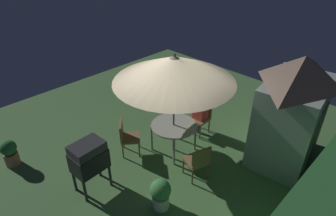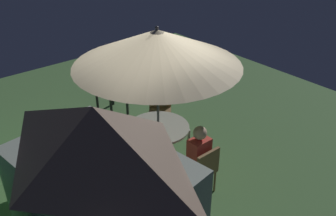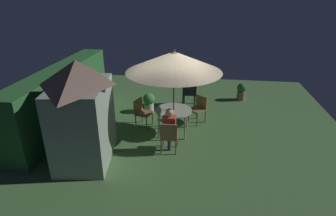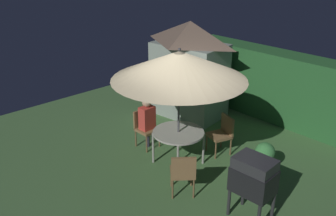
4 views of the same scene
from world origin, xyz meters
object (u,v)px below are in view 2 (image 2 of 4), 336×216
patio_table (158,130)px  chair_near_shed (202,168)px  patio_umbrella (157,48)px  chair_toward_hedge (97,152)px  person_in_red (199,152)px  potted_plant_by_shed (156,64)px  bbq_grill (110,79)px  potted_plant_by_grill (68,131)px  chair_far_side (160,108)px  garden_shed (104,212)px

patio_table → chair_near_shed: chair_near_shed is taller
patio_umbrella → chair_toward_hedge: (0.35, 1.07, -1.73)m
person_in_red → patio_table: bearing=0.6°
person_in_red → potted_plant_by_shed: bearing=-29.7°
patio_table → person_in_red: person_in_red is taller
chair_toward_hedge → bbq_grill: bearing=-38.0°
potted_plant_by_shed → chair_near_shed: bearing=150.8°
potted_plant_by_shed → potted_plant_by_grill: same height
chair_far_side → potted_plant_by_shed: chair_far_side is taller
chair_far_side → potted_plant_by_grill: chair_far_side is taller
patio_table → chair_toward_hedge: bearing=72.1°
chair_toward_hedge → patio_umbrella: bearing=-107.9°
chair_toward_hedge → potted_plant_by_shed: chair_toward_hedge is taller
chair_toward_hedge → person_in_red: (-1.38, -1.08, 0.26)m
garden_shed → potted_plant_by_grill: bearing=-17.7°
patio_table → chair_toward_hedge: (0.35, 1.07, -0.18)m
chair_toward_hedge → potted_plant_by_grill: size_ratio=1.30×
potted_plant_by_grill → chair_far_side: bearing=-108.5°
bbq_grill → chair_near_shed: bbq_grill is taller
patio_umbrella → bbq_grill: patio_umbrella is taller
patio_table → chair_near_shed: bearing=-179.4°
chair_near_shed → chair_far_side: 2.13m
bbq_grill → potted_plant_by_shed: (0.95, -2.03, -0.48)m
chair_near_shed → chair_far_side: size_ratio=1.00×
patio_table → potted_plant_by_grill: patio_table is taller
patio_table → bbq_grill: size_ratio=0.93×
patio_table → potted_plant_by_shed: size_ratio=1.60×
garden_shed → patio_umbrella: garden_shed is taller
patio_table → potted_plant_by_shed: bearing=-37.4°
garden_shed → patio_table: size_ratio=2.38×
patio_table → patio_umbrella: size_ratio=0.40×
garden_shed → potted_plant_by_shed: size_ratio=3.82×
bbq_grill → person_in_red: size_ratio=0.95×
potted_plant_by_grill → bbq_grill: bearing=-64.6°
potted_plant_by_grill → person_in_red: person_in_red is taller
patio_table → chair_toward_hedge: size_ratio=1.23×
patio_umbrella → bbq_grill: bearing=-9.1°
patio_table → chair_toward_hedge: chair_toward_hedge is taller
garden_shed → chair_near_shed: garden_shed is taller
garden_shed → potted_plant_by_grill: size_ratio=3.82×
person_in_red → chair_near_shed: bearing=-179.4°
patio_umbrella → potted_plant_by_shed: bearing=-37.4°
garden_shed → person_in_red: 2.28m
bbq_grill → chair_toward_hedge: 2.33m
patio_umbrella → potted_plant_by_shed: (3.11, -2.37, -1.89)m
patio_umbrella → chair_far_side: size_ratio=3.07×
chair_toward_hedge → patio_table: bearing=-107.9°
chair_near_shed → chair_far_side: (2.00, -0.73, 0.00)m
garden_shed → potted_plant_by_shed: 6.64m
bbq_grill → potted_plant_by_grill: (-0.67, 1.41, -0.47)m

